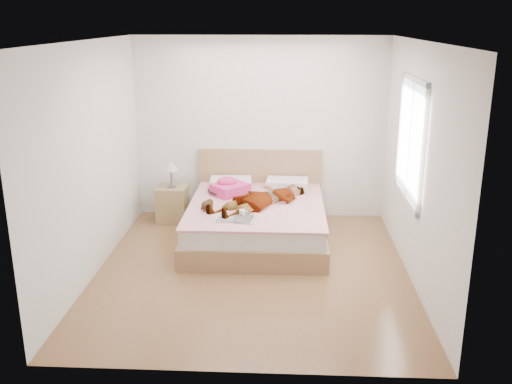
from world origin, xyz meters
TOP-DOWN VIEW (x-y plane):
  - ground at (0.00, 0.00)m, footprint 4.00×4.00m
  - woman at (0.07, 0.96)m, footprint 1.51×1.55m
  - hair at (-0.50, 1.41)m, footprint 0.52×0.58m
  - phone at (-0.43, 1.36)m, footprint 0.10×0.10m
  - room_shell at (1.77, 0.30)m, footprint 4.00×4.00m
  - bed at (0.00, 1.04)m, footprint 1.80×2.08m
  - towel at (-0.39, 1.35)m, footprint 0.58×0.57m
  - magazine at (-0.23, 0.33)m, footprint 0.51×0.37m
  - coffee_mug at (-0.14, 0.44)m, footprint 0.12×0.08m
  - plush_toy at (-0.60, 0.67)m, footprint 0.18×0.24m
  - nightstand at (-1.25, 1.63)m, footprint 0.43×0.39m

SIDE VIEW (x-z plane):
  - ground at x=0.00m, z-range 0.00..0.00m
  - bed at x=0.00m, z-range -0.22..0.78m
  - nightstand at x=-1.25m, z-range -0.15..0.75m
  - magazine at x=-0.23m, z-range 0.51..0.53m
  - hair at x=-0.50m, z-range 0.51..0.58m
  - coffee_mug at x=-0.14m, z-range 0.51..0.60m
  - plush_toy at x=-0.60m, z-range 0.51..0.64m
  - towel at x=-0.39m, z-range 0.49..0.73m
  - woman at x=0.07m, z-range 0.51..0.73m
  - phone at x=-0.43m, z-range 0.67..0.73m
  - room_shell at x=1.77m, z-range -0.50..3.50m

